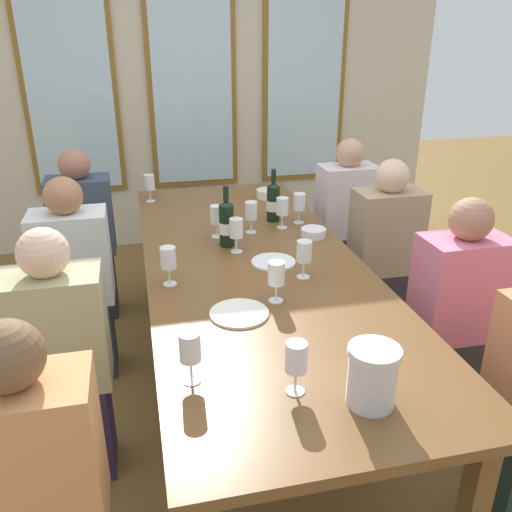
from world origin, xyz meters
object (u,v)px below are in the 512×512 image
(seated_person_7, at_px, (345,223))
(white_plate_1, at_px, (239,313))
(wine_glass_5, at_px, (251,211))
(seated_person_2, at_px, (76,286))
(wine_bottle_0, at_px, (273,202))
(seated_person_0, at_px, (62,366))
(tasting_bowl_1, at_px, (268,194))
(wine_glass_3, at_px, (304,252))
(wine_glass_0, at_px, (217,216))
(tasting_bowl_0, at_px, (313,232))
(seated_person_4, at_px, (38,501))
(seated_person_1, at_px, (454,319))
(dining_table, at_px, (254,273))
(wine_glass_7, at_px, (236,230))
(wine_bottle_1, at_px, (227,223))
(wine_glass_8, at_px, (296,360))
(wine_glass_6, at_px, (282,208))
(wine_glass_1, at_px, (277,275))
(wine_glass_2, at_px, (299,203))
(seated_person_3, at_px, (384,257))
(wine_glass_10, at_px, (149,184))
(wine_glass_4, at_px, (168,259))
(metal_pitcher, at_px, (372,376))
(wine_glass_9, at_px, (190,350))
(seated_person_6, at_px, (84,240))
(white_plate_0, at_px, (273,262))

(seated_person_7, bearing_deg, white_plate_1, -125.56)
(wine_glass_5, relative_size, seated_person_2, 0.16)
(wine_bottle_0, relative_size, seated_person_0, 0.27)
(tasting_bowl_1, relative_size, seated_person_7, 0.13)
(wine_glass_3, distance_m, seated_person_2, 1.25)
(white_plate_1, relative_size, wine_glass_0, 1.34)
(tasting_bowl_0, height_order, seated_person_4, seated_person_4)
(wine_glass_5, distance_m, seated_person_1, 1.15)
(seated_person_2, bearing_deg, tasting_bowl_0, -5.36)
(dining_table, relative_size, wine_glass_0, 15.42)
(wine_glass_7, bearing_deg, seated_person_2, 163.87)
(wine_bottle_1, xyz_separation_m, wine_glass_8, (-0.01, -1.22, -0.00))
(wine_glass_3, xyz_separation_m, wine_glass_7, (-0.23, 0.36, -0.00))
(tasting_bowl_1, bearing_deg, seated_person_1, -68.40)
(wine_glass_8, distance_m, seated_person_4, 0.84)
(wine_glass_6, bearing_deg, wine_glass_1, -106.96)
(dining_table, xyz_separation_m, wine_glass_1, (0.00, -0.41, 0.18))
(wine_glass_2, bearing_deg, dining_table, -127.97)
(wine_glass_6, bearing_deg, tasting_bowl_1, 83.77)
(dining_table, bearing_deg, seated_person_7, 48.03)
(seated_person_4, bearing_deg, seated_person_3, 38.82)
(wine_glass_10, relative_size, seated_person_1, 0.16)
(wine_glass_10, bearing_deg, wine_glass_2, -37.03)
(wine_glass_0, height_order, wine_glass_6, same)
(wine_glass_1, bearing_deg, seated_person_0, 176.68)
(dining_table, bearing_deg, white_plate_1, -109.15)
(wine_glass_1, bearing_deg, tasting_bowl_0, 60.18)
(wine_glass_0, relative_size, wine_glass_4, 1.00)
(wine_glass_2, relative_size, wine_glass_10, 1.00)
(tasting_bowl_1, height_order, wine_glass_5, wine_glass_5)
(wine_glass_0, bearing_deg, wine_glass_5, 7.09)
(white_plate_1, height_order, wine_glass_4, wine_glass_4)
(white_plate_1, bearing_deg, wine_bottle_0, 68.45)
(metal_pitcher, distance_m, wine_glass_5, 1.48)
(seated_person_4, bearing_deg, seated_person_1, 20.71)
(wine_glass_6, distance_m, seated_person_4, 1.87)
(tasting_bowl_1, distance_m, seated_person_0, 1.82)
(wine_bottle_1, relative_size, wine_glass_0, 1.82)
(wine_glass_2, xyz_separation_m, seated_person_0, (-1.24, -0.84, -0.34))
(wine_bottle_0, height_order, wine_glass_4, wine_bottle_0)
(wine_bottle_1, height_order, seated_person_3, seated_person_3)
(wine_bottle_1, relative_size, wine_glass_9, 1.82)
(white_plate_1, distance_m, seated_person_6, 1.69)
(metal_pitcher, distance_m, seated_person_6, 2.37)
(white_plate_1, bearing_deg, seated_person_4, -141.63)
(wine_glass_1, distance_m, wine_glass_3, 0.26)
(wine_glass_0, distance_m, wine_glass_5, 0.19)
(white_plate_0, bearing_deg, seated_person_3, 26.81)
(white_plate_1, bearing_deg, seated_person_3, 39.12)
(seated_person_6, bearing_deg, wine_glass_6, -28.95)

